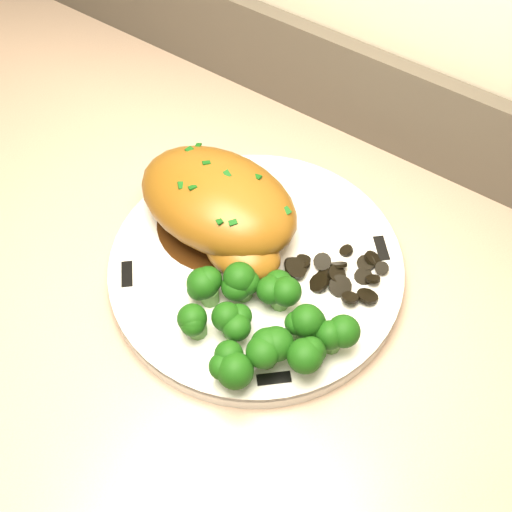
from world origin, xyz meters
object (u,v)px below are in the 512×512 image
Objects in this scene: broccoli_florets at (260,321)px; counter at (186,423)px; chicken_breast at (221,206)px; plate at (256,267)px.

counter is at bearing -179.63° from broccoli_florets.
counter reaches higher than broccoli_florets.
broccoli_florets is at bearing -37.49° from chicken_breast.
counter reaches higher than plate.
broccoli_florets is (0.14, 0.00, 0.46)m from counter.
broccoli_florets reaches higher than plate.
counter is 10.35× the size of chicken_breast.
chicken_breast is 0.14m from broccoli_florets.
counter is at bearing -141.54° from plate.
counter is 6.32× the size of plate.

